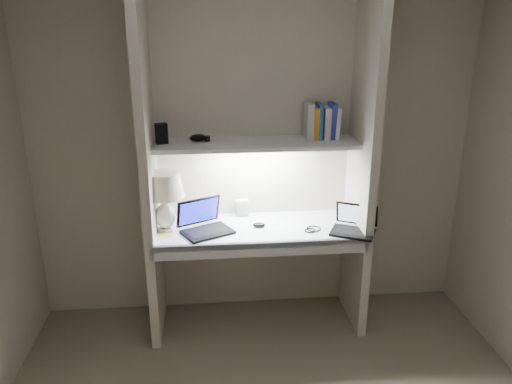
{
  "coord_description": "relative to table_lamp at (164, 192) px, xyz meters",
  "views": [
    {
      "loc": [
        -0.32,
        -2.02,
        2.17
      ],
      "look_at": [
        -0.03,
        1.05,
        1.09
      ],
      "focal_mm": 35.0,
      "sensor_mm": 36.0,
      "label": 1
    }
  ],
  "objects": [
    {
      "name": "mouse",
      "position": [
        0.65,
        -0.01,
        -0.27
      ],
      "size": [
        0.09,
        0.06,
        0.03
      ],
      "primitive_type": "ellipsoid",
      "rotation": [
        0.0,
        0.0,
        -0.09
      ],
      "color": "black",
      "rests_on": "desk"
    },
    {
      "name": "speaker",
      "position": [
        0.55,
        0.21,
        -0.22
      ],
      "size": [
        0.09,
        0.07,
        0.12
      ],
      "primitive_type": "cube",
      "rotation": [
        0.0,
        0.0,
        0.08
      ],
      "color": "silver",
      "rests_on": "desk"
    },
    {
      "name": "desk_apron",
      "position": [
        0.64,
        -0.27,
        -0.33
      ],
      "size": [
        1.46,
        0.03,
        0.1
      ],
      "primitive_type": "cube",
      "color": "silver",
      "rests_on": "desk"
    },
    {
      "name": "shelf_gadget",
      "position": [
        0.24,
        0.13,
        0.34
      ],
      "size": [
        0.13,
        0.1,
        0.05
      ],
      "primitive_type": "ellipsoid",
      "rotation": [
        0.0,
        0.0,
        0.18
      ],
      "color": "black",
      "rests_on": "shelf"
    },
    {
      "name": "laptop_netbook",
      "position": [
        1.3,
        -0.15,
        -0.24
      ],
      "size": [
        0.37,
        0.35,
        0.18
      ],
      "rotation": [
        0.0,
        0.0,
        -0.46
      ],
      "color": "black",
      "rests_on": "desk"
    },
    {
      "name": "desk",
      "position": [
        0.64,
        -0.01,
        -0.3
      ],
      "size": [
        1.4,
        0.55,
        0.04
      ],
      "primitive_type": "cube",
      "color": "white",
      "rests_on": "alcove_panel_left"
    },
    {
      "name": "strip_light",
      "position": [
        0.64,
        0.08,
        0.28
      ],
      "size": [
        0.6,
        0.04,
        0.02
      ],
      "primitive_type": "cube",
      "color": "white",
      "rests_on": "shelf"
    },
    {
      "name": "book_row",
      "position": [
        1.11,
        0.16,
        0.43
      ],
      "size": [
        0.23,
        0.16,
        0.25
      ],
      "color": "white",
      "rests_on": "shelf"
    },
    {
      "name": "cable_coil",
      "position": [
        1.03,
        -0.09,
        -0.28
      ],
      "size": [
        0.1,
        0.1,
        0.01
      ],
      "primitive_type": "torus",
      "rotation": [
        0.0,
        0.0,
        0.04
      ],
      "color": "black",
      "rests_on": "desk"
    },
    {
      "name": "sticky_note",
      "position": [
        -0.0,
        -0.1,
        -0.28
      ],
      "size": [
        0.11,
        0.11,
        0.0
      ],
      "primitive_type": "cube",
      "rotation": [
        0.0,
        0.0,
        0.5
      ],
      "color": "yellow",
      "rests_on": "desk"
    },
    {
      "name": "laptop_main",
      "position": [
        0.27,
        -0.05,
        -0.23
      ],
      "size": [
        0.42,
        0.4,
        0.22
      ],
      "rotation": [
        0.0,
        0.0,
        0.47
      ],
      "color": "black",
      "rests_on": "desk"
    },
    {
      "name": "shelf_box",
      "position": [
        -0.0,
        0.1,
        0.38
      ],
      "size": [
        0.09,
        0.07,
        0.14
      ],
      "primitive_type": "cube",
      "rotation": [
        0.0,
        0.0,
        0.24
      ],
      "color": "black",
      "rests_on": "shelf"
    },
    {
      "name": "table_lamp",
      "position": [
        0.0,
        0.0,
        0.0
      ],
      "size": [
        0.29,
        0.29,
        0.42
      ],
      "color": "white",
      "rests_on": "desk"
    },
    {
      "name": "alcove_panel_left",
      "position": [
        -0.09,
        -0.01,
        0.2
      ],
      "size": [
        0.06,
        0.55,
        2.5
      ],
      "primitive_type": "cube",
      "color": "#BEB6A2",
      "rests_on": "floor"
    },
    {
      "name": "back_wall",
      "position": [
        0.64,
        0.26,
        0.2
      ],
      "size": [
        3.2,
        0.01,
        2.5
      ],
      "primitive_type": "cube",
      "color": "#BEB6A2",
      "rests_on": "floor"
    },
    {
      "name": "shelf",
      "position": [
        0.64,
        0.08,
        0.3
      ],
      "size": [
        1.4,
        0.36,
        0.03
      ],
      "primitive_type": "cube",
      "color": "silver",
      "rests_on": "back_wall"
    },
    {
      "name": "alcove_panel_right",
      "position": [
        1.37,
        -0.01,
        0.2
      ],
      "size": [
        0.06,
        0.55,
        2.5
      ],
      "primitive_type": "cube",
      "color": "#BEB6A2",
      "rests_on": "floor"
    }
  ]
}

